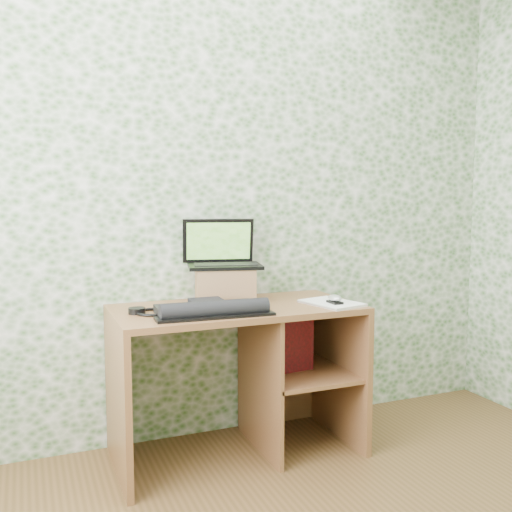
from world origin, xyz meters
name	(u,v)px	position (x,y,z in m)	size (l,w,h in m)	color
wall_back	(216,194)	(0.00, 1.75, 1.30)	(3.50, 3.50, 0.00)	silver
desk	(249,356)	(0.08, 1.47, 0.48)	(1.20, 0.60, 0.75)	brown
riser	(225,285)	(-0.01, 1.58, 0.84)	(0.29, 0.24, 0.17)	olive
laptop	(222,256)	(-0.01, 1.62, 0.98)	(0.42, 0.34, 0.25)	black
keyboard	(211,309)	(-0.18, 1.30, 0.78)	(0.54, 0.29, 0.08)	black
headphones	(153,311)	(-0.42, 1.42, 0.76)	(0.22, 0.21, 0.03)	black
notepad	(332,303)	(0.46, 1.31, 0.76)	(0.20, 0.29, 0.01)	white
mouse	(335,300)	(0.45, 1.26, 0.78)	(0.06, 0.09, 0.03)	silver
pen	(332,300)	(0.48, 1.34, 0.77)	(0.01, 0.01, 0.12)	black
red_box	(292,345)	(0.30, 1.44, 0.52)	(0.22, 0.07, 0.27)	maroon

